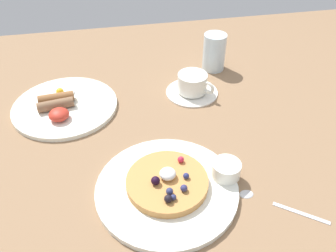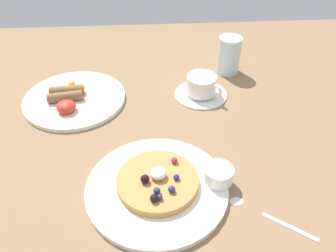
{
  "view_description": "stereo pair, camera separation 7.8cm",
  "coord_description": "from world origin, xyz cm",
  "px_view_note": "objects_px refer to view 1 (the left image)",
  "views": [
    {
      "loc": [
        -9.89,
        -61.42,
        54.36
      ],
      "look_at": [
        1.87,
        -1.38,
        4.0
      ],
      "focal_mm": 37.39,
      "sensor_mm": 36.0,
      "label": 1
    },
    {
      "loc": [
        -2.15,
        -62.43,
        54.36
      ],
      "look_at": [
        1.87,
        -1.38,
        4.0
      ],
      "focal_mm": 37.39,
      "sensor_mm": 36.0,
      "label": 2
    }
  ],
  "objects_px": {
    "coffee_saucer": "(192,92)",
    "water_glass": "(214,52)",
    "coffee_cup": "(193,82)",
    "teaspoon": "(268,201)",
    "syrup_ramekin": "(226,169)",
    "breakfast_plate": "(65,106)",
    "pancake_plate": "(167,189)"
  },
  "relations": [
    {
      "from": "coffee_saucer",
      "to": "teaspoon",
      "type": "height_order",
      "value": "coffee_saucer"
    },
    {
      "from": "coffee_cup",
      "to": "coffee_saucer",
      "type": "bearing_deg",
      "value": 131.99
    },
    {
      "from": "coffee_cup",
      "to": "teaspoon",
      "type": "relative_size",
      "value": 0.66
    },
    {
      "from": "pancake_plate",
      "to": "breakfast_plate",
      "type": "height_order",
      "value": "pancake_plate"
    },
    {
      "from": "coffee_cup",
      "to": "water_glass",
      "type": "relative_size",
      "value": 0.85
    },
    {
      "from": "syrup_ramekin",
      "to": "teaspoon",
      "type": "bearing_deg",
      "value": -48.42
    },
    {
      "from": "syrup_ramekin",
      "to": "water_glass",
      "type": "distance_m",
      "value": 0.45
    },
    {
      "from": "breakfast_plate",
      "to": "coffee_cup",
      "type": "distance_m",
      "value": 0.34
    },
    {
      "from": "syrup_ramekin",
      "to": "teaspoon",
      "type": "xyz_separation_m",
      "value": [
        0.06,
        -0.07,
        -0.03
      ]
    },
    {
      "from": "coffee_cup",
      "to": "pancake_plate",
      "type": "bearing_deg",
      "value": -112.39
    },
    {
      "from": "coffee_cup",
      "to": "teaspoon",
      "type": "xyz_separation_m",
      "value": [
        0.05,
        -0.39,
        -0.03
      ]
    },
    {
      "from": "pancake_plate",
      "to": "syrup_ramekin",
      "type": "distance_m",
      "value": 0.13
    },
    {
      "from": "breakfast_plate",
      "to": "water_glass",
      "type": "xyz_separation_m",
      "value": [
        0.44,
        0.12,
        0.05
      ]
    },
    {
      "from": "teaspoon",
      "to": "water_glass",
      "type": "distance_m",
      "value": 0.52
    },
    {
      "from": "coffee_saucer",
      "to": "water_glass",
      "type": "xyz_separation_m",
      "value": [
        0.1,
        0.12,
        0.05
      ]
    },
    {
      "from": "pancake_plate",
      "to": "teaspoon",
      "type": "relative_size",
      "value": 1.99
    },
    {
      "from": "breakfast_plate",
      "to": "coffee_cup",
      "type": "xyz_separation_m",
      "value": [
        0.34,
        0.0,
        0.03
      ]
    },
    {
      "from": "breakfast_plate",
      "to": "coffee_cup",
      "type": "relative_size",
      "value": 2.87
    },
    {
      "from": "syrup_ramekin",
      "to": "coffee_cup",
      "type": "xyz_separation_m",
      "value": [
        0.01,
        0.32,
        0.01
      ]
    },
    {
      "from": "breakfast_plate",
      "to": "teaspoon",
      "type": "height_order",
      "value": "breakfast_plate"
    },
    {
      "from": "water_glass",
      "to": "pancake_plate",
      "type": "bearing_deg",
      "value": -117.18
    },
    {
      "from": "pancake_plate",
      "to": "teaspoon",
      "type": "height_order",
      "value": "pancake_plate"
    },
    {
      "from": "syrup_ramekin",
      "to": "breakfast_plate",
      "type": "bearing_deg",
      "value": 136.19
    },
    {
      "from": "syrup_ramekin",
      "to": "water_glass",
      "type": "relative_size",
      "value": 0.53
    },
    {
      "from": "pancake_plate",
      "to": "coffee_saucer",
      "type": "xyz_separation_m",
      "value": [
        0.13,
        0.33,
        -0.0
      ]
    },
    {
      "from": "pancake_plate",
      "to": "coffee_cup",
      "type": "xyz_separation_m",
      "value": [
        0.13,
        0.33,
        0.03
      ]
    },
    {
      "from": "pancake_plate",
      "to": "water_glass",
      "type": "relative_size",
      "value": 2.59
    },
    {
      "from": "breakfast_plate",
      "to": "water_glass",
      "type": "height_order",
      "value": "water_glass"
    },
    {
      "from": "pancake_plate",
      "to": "coffee_cup",
      "type": "distance_m",
      "value": 0.36
    },
    {
      "from": "coffee_saucer",
      "to": "water_glass",
      "type": "distance_m",
      "value": 0.16
    },
    {
      "from": "syrup_ramekin",
      "to": "teaspoon",
      "type": "distance_m",
      "value": 0.1
    },
    {
      "from": "breakfast_plate",
      "to": "teaspoon",
      "type": "xyz_separation_m",
      "value": [
        0.39,
        -0.39,
        -0.0
      ]
    }
  ]
}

